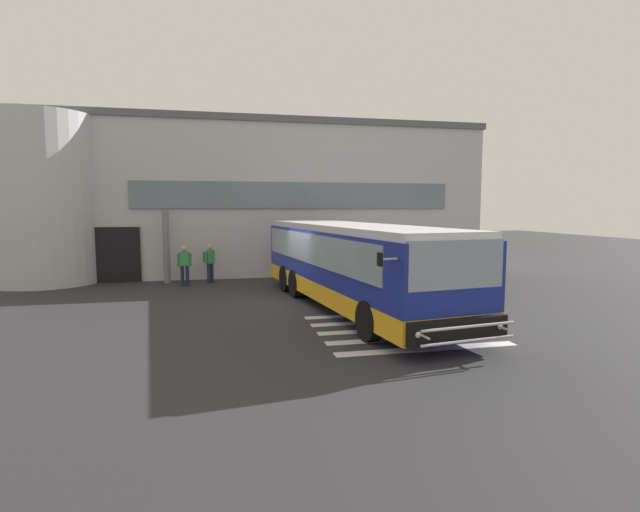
{
  "coord_description": "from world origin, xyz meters",
  "views": [
    {
      "loc": [
        -2.65,
        -15.86,
        3.22
      ],
      "look_at": [
        0.93,
        0.73,
        1.5
      ],
      "focal_mm": 26.7,
      "sensor_mm": 36.0,
      "label": 1
    }
  ],
  "objects": [
    {
      "name": "safety_bollard_yellow",
      "position": [
        2.0,
        3.6,
        0.45
      ],
      "size": [
        0.18,
        0.18,
        0.9
      ],
      "primitive_type": "cylinder",
      "color": "yellow",
      "rests_on": "ground"
    },
    {
      "name": "bay_paint_stripes",
      "position": [
        2.0,
        -4.2,
        0.0
      ],
      "size": [
        4.4,
        3.96,
        0.01
      ],
      "color": "silver",
      "rests_on": "ground"
    },
    {
      "name": "entry_support_column",
      "position": [
        -4.82,
        5.4,
        1.57
      ],
      "size": [
        0.28,
        0.28,
        3.14
      ],
      "primitive_type": "cylinder",
      "color": "slate",
      "rests_on": "ground"
    },
    {
      "name": "passenger_by_doorway",
      "position": [
        -3.02,
        4.97,
        0.96
      ],
      "size": [
        0.5,
        0.52,
        1.68
      ],
      "color": "#1E2338",
      "rests_on": "ground"
    },
    {
      "name": "terminal_building",
      "position": [
        -0.69,
        11.61,
        3.69
      ],
      "size": [
        22.52,
        13.8,
        7.4
      ],
      "color": "#B7B7BC",
      "rests_on": "ground"
    },
    {
      "name": "passenger_near_column",
      "position": [
        -4.02,
        4.32,
        0.93
      ],
      "size": [
        0.59,
        0.23,
        1.68
      ],
      "color": "#1E2338",
      "rests_on": "ground"
    },
    {
      "name": "ground_plane",
      "position": [
        0.0,
        0.0,
        -0.01
      ],
      "size": [
        80.0,
        90.0,
        0.02
      ],
      "primitive_type": "cube",
      "color": "#2B2B2D",
      "rests_on": "ground"
    },
    {
      "name": "bus_main_foreground",
      "position": [
        1.55,
        -1.29,
        1.33
      ],
      "size": [
        4.05,
        11.77,
        2.7
      ],
      "color": "navy",
      "rests_on": "ground"
    }
  ]
}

